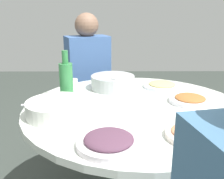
{
  "coord_description": "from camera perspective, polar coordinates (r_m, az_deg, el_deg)",
  "views": [
    {
      "loc": [
        -0.14,
        -1.26,
        1.23
      ],
      "look_at": [
        -0.13,
        0.04,
        0.82
      ],
      "focal_mm": 40.61,
      "sensor_mm": 36.0,
      "label": 1
    }
  ],
  "objects": [
    {
      "name": "dish_tofu_braise",
      "position": [
        1.45,
        17.15,
        -2.14
      ],
      "size": [
        0.23,
        0.23,
        0.04
      ],
      "color": "white",
      "rests_on": "round_dining_table"
    },
    {
      "name": "dish_eggplant",
      "position": [
        0.95,
        -0.7,
        -11.58
      ],
      "size": [
        0.24,
        0.24,
        0.05
      ],
      "color": "white",
      "rests_on": "round_dining_table"
    },
    {
      "name": "tea_cup_far",
      "position": [
        1.67,
        -8.76,
        1.35
      ],
      "size": [
        0.06,
        0.06,
        0.06
      ],
      "primitive_type": "cylinder",
      "color": "white",
      "rests_on": "round_dining_table"
    },
    {
      "name": "soup_bowl",
      "position": [
        1.24,
        -12.23,
        -4.28
      ],
      "size": [
        0.32,
        0.29,
        0.07
      ],
      "color": "silver",
      "rests_on": "round_dining_table"
    },
    {
      "name": "diner_right",
      "position": [
        2.12,
        -5.46,
        4.82
      ],
      "size": [
        0.42,
        0.44,
        0.76
      ],
      "color": "#2D333D",
      "rests_on": "stool_for_diner_right"
    },
    {
      "name": "rice_bowl",
      "position": [
        1.63,
        0.18,
        1.73
      ],
      "size": [
        0.28,
        0.28,
        0.09
      ],
      "color": "#B2B5BA",
      "rests_on": "round_dining_table"
    },
    {
      "name": "dish_noodles",
      "position": [
        1.69,
        11.19,
        0.98
      ],
      "size": [
        0.24,
        0.24,
        0.04
      ],
      "color": "silver",
      "rests_on": "round_dining_table"
    },
    {
      "name": "dish_shrimp",
      "position": [
        1.06,
        17.93,
        -9.44
      ],
      "size": [
        0.22,
        0.22,
        0.04
      ],
      "color": "silver",
      "rests_on": "round_dining_table"
    },
    {
      "name": "green_bottle",
      "position": [
        1.45,
        -10.27,
        2.17
      ],
      "size": [
        0.08,
        0.08,
        0.28
      ],
      "color": "#338244",
      "rests_on": "round_dining_table"
    },
    {
      "name": "round_dining_table",
      "position": [
        1.41,
        5.29,
        -8.52
      ],
      "size": [
        1.18,
        1.18,
        0.74
      ],
      "color": "#99999E",
      "rests_on": "ground"
    },
    {
      "name": "stool_for_diner_right",
      "position": [
        2.3,
        -5.08,
        -8.61
      ],
      "size": [
        0.36,
        0.36,
        0.46
      ],
      "primitive_type": "cylinder",
      "color": "brown",
      "rests_on": "ground"
    }
  ]
}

